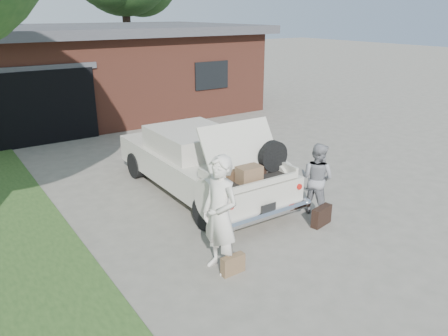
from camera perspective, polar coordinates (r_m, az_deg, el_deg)
ground at (r=8.01m, az=2.45°, el=-8.64°), size 90.00×90.00×0.00m
house at (r=18.00m, az=-17.64°, el=12.09°), size 12.80×7.80×3.30m
sedan at (r=9.55m, az=-3.15°, el=0.81°), size 1.93×4.84×1.86m
woman_left at (r=6.57m, az=-0.52°, el=-6.18°), size 0.53×0.73×1.87m
woman_right at (r=8.76m, az=12.02°, el=-1.34°), size 0.72×0.83×1.44m
suitcase_left at (r=6.85m, az=1.17°, el=-12.49°), size 0.40×0.14×0.30m
suitcase_right at (r=8.45m, az=12.62°, el=-6.14°), size 0.50×0.24×0.37m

